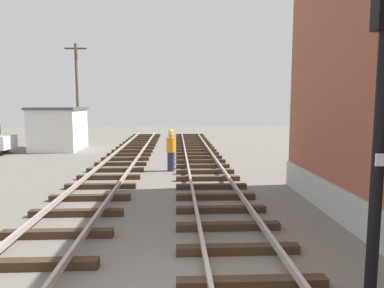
{
  "coord_description": "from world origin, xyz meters",
  "views": [
    {
      "loc": [
        -0.21,
        -4.79,
        3.05
      ],
      "look_at": [
        0.44,
        9.57,
        1.36
      ],
      "focal_mm": 33.12,
      "sensor_mm": 36.0,
      "label": 1
    }
  ],
  "objects_px": {
    "control_hut": "(59,128)",
    "track_worker_foreground": "(171,150)",
    "signal_mast": "(383,89)",
    "utility_pole_far": "(77,89)"
  },
  "relations": [
    {
      "from": "signal_mast",
      "to": "control_hut",
      "type": "bearing_deg",
      "value": 120.1
    },
    {
      "from": "control_hut",
      "to": "track_worker_foreground",
      "type": "bearing_deg",
      "value": -45.89
    },
    {
      "from": "signal_mast",
      "to": "track_worker_foreground",
      "type": "xyz_separation_m",
      "value": [
        -3.21,
        10.66,
        -2.32
      ]
    },
    {
      "from": "control_hut",
      "to": "utility_pole_far",
      "type": "bearing_deg",
      "value": 95.69
    },
    {
      "from": "track_worker_foreground",
      "to": "control_hut",
      "type": "bearing_deg",
      "value": 134.11
    },
    {
      "from": "signal_mast",
      "to": "track_worker_foreground",
      "type": "height_order",
      "value": "signal_mast"
    },
    {
      "from": "track_worker_foreground",
      "to": "utility_pole_far",
      "type": "bearing_deg",
      "value": 118.51
    },
    {
      "from": "control_hut",
      "to": "track_worker_foreground",
      "type": "distance_m",
      "value": 10.6
    },
    {
      "from": "signal_mast",
      "to": "track_worker_foreground",
      "type": "relative_size",
      "value": 2.76
    },
    {
      "from": "control_hut",
      "to": "signal_mast",
      "type": "bearing_deg",
      "value": -59.9
    }
  ]
}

